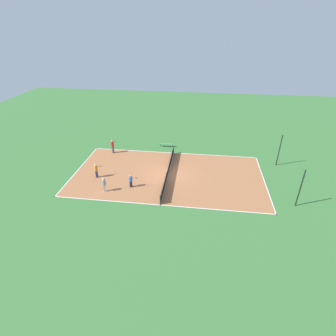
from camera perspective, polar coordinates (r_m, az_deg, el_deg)
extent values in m
plane|color=#3D7538|center=(30.01, 0.00, -1.50)|extent=(80.00, 80.00, 0.00)
cube|color=#AD6B42|center=(30.01, 0.00, -1.48)|extent=(11.53, 21.52, 0.02)
cube|color=white|center=(34.99, 1.22, 3.31)|extent=(0.10, 21.52, 0.00)
cube|color=white|center=(25.32, -1.70, -8.07)|extent=(0.10, 21.52, 0.00)
cube|color=white|center=(32.96, -18.80, -0.14)|extent=(11.53, 0.10, 0.00)
cube|color=white|center=(30.71, 20.26, -2.70)|extent=(11.53, 0.10, 0.00)
cube|color=white|center=(30.00, 0.00, -1.46)|extent=(11.53, 0.10, 0.00)
cylinder|color=black|center=(34.68, 1.21, 4.01)|extent=(0.10, 0.10, 1.03)
cylinder|color=black|center=(25.08, -1.68, -6.99)|extent=(0.10, 0.10, 1.03)
cube|color=black|center=(29.75, 0.00, -0.65)|extent=(11.23, 0.03, 0.98)
cube|color=white|center=(29.52, 0.00, 0.13)|extent=(11.23, 0.04, 0.06)
cube|color=#4C8C4C|center=(36.61, -0.33, 5.26)|extent=(0.36, 1.95, 0.04)
cylinder|color=#4C4C51|center=(36.82, -1.61, 5.01)|extent=(0.08, 0.08, 0.41)
cylinder|color=#4C4C51|center=(36.61, 0.95, 4.87)|extent=(0.08, 0.08, 0.41)
cube|color=#4C4C51|center=(35.57, -11.88, 3.92)|extent=(0.30, 0.27, 0.91)
cylinder|color=red|center=(35.25, -12.01, 5.06)|extent=(0.46, 0.46, 0.64)
sphere|color=tan|center=(35.07, -12.09, 5.74)|extent=(0.27, 0.27, 0.27)
cylinder|color=#262626|center=(35.42, -11.73, 5.49)|extent=(0.27, 0.12, 0.03)
torus|color=black|center=(35.62, -11.45, 5.66)|extent=(0.39, 0.39, 0.02)
cube|color=white|center=(27.76, -13.61, -4.23)|extent=(0.28, 0.31, 0.80)
cylinder|color=gray|center=(27.40, -13.77, -3.05)|extent=(0.47, 0.47, 0.56)
sphere|color=beige|center=(27.19, -13.87, -2.34)|extent=(0.24, 0.24, 0.24)
cube|color=black|center=(27.95, -8.06, -3.44)|extent=(0.22, 0.27, 0.73)
cylinder|color=blue|center=(27.62, -8.15, -2.36)|extent=(0.39, 0.39, 0.51)
sphere|color=tan|center=(27.44, -8.20, -1.71)|extent=(0.22, 0.22, 0.22)
cylinder|color=#262626|center=(27.51, -7.51, -2.15)|extent=(0.06, 0.28, 0.03)
torus|color=black|center=(27.46, -6.94, -2.16)|extent=(0.33, 0.33, 0.02)
cube|color=navy|center=(30.40, -15.26, -1.25)|extent=(0.31, 0.32, 0.84)
cylinder|color=orange|center=(30.05, -15.44, -0.09)|extent=(0.50, 0.50, 0.58)
sphere|color=beige|center=(29.86, -15.54, 0.61)|extent=(0.25, 0.25, 0.25)
cylinder|color=#262626|center=(30.03, -14.89, 0.29)|extent=(0.18, 0.25, 0.03)
torus|color=black|center=(30.08, -14.37, 0.41)|extent=(0.42, 0.42, 0.02)
sphere|color=#CCE033|center=(26.65, 6.45, -6.01)|extent=(0.07, 0.07, 0.07)
sphere|color=#CCE033|center=(26.94, 2.60, -5.39)|extent=(0.07, 0.07, 0.07)
sphere|color=#CCE033|center=(32.74, -13.54, 0.55)|extent=(0.07, 0.07, 0.07)
cylinder|color=black|center=(33.87, 23.06, 3.54)|extent=(0.12, 0.12, 3.92)
cylinder|color=black|center=(27.05, 26.84, -3.99)|extent=(0.12, 0.12, 3.92)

